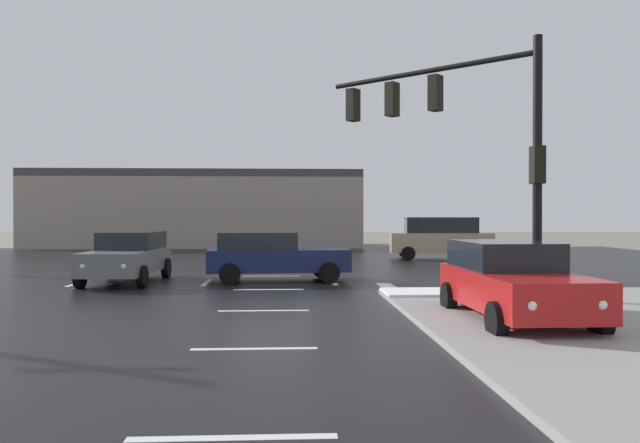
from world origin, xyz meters
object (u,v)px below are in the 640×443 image
(traffic_signal_mast, at_px, (461,124))
(sedan_grey, at_px, (128,256))
(sedan_navy, at_px, (272,255))
(suv_tan, at_px, (441,237))
(sedan_red, at_px, (512,280))

(traffic_signal_mast, height_order, sedan_grey, traffic_signal_mast)
(sedan_navy, xyz_separation_m, suv_tan, (7.88, 9.80, 0.24))
(sedan_navy, distance_m, sedan_grey, 4.58)
(sedan_red, relative_size, sedan_navy, 0.98)
(sedan_red, xyz_separation_m, suv_tan, (2.99, 17.93, 0.24))
(sedan_navy, height_order, suv_tan, suv_tan)
(suv_tan, bearing_deg, sedan_grey, -135.79)
(sedan_red, height_order, sedan_navy, same)
(sedan_navy, bearing_deg, suv_tan, 46.75)
(sedan_grey, distance_m, suv_tan, 15.85)
(sedan_navy, bearing_deg, sedan_grey, 175.34)
(sedan_red, height_order, sedan_grey, same)
(traffic_signal_mast, bearing_deg, sedan_red, 132.66)
(sedan_navy, relative_size, sedan_grey, 1.01)
(traffic_signal_mast, relative_size, suv_tan, 1.26)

